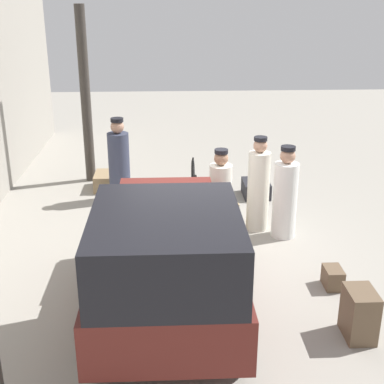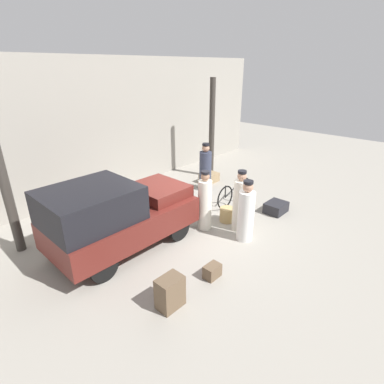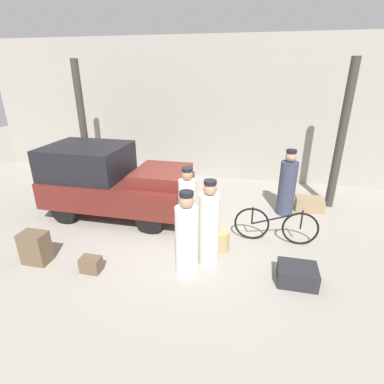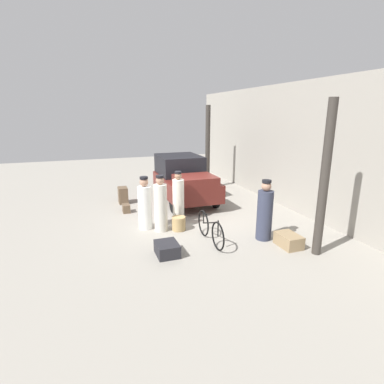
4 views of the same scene
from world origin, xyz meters
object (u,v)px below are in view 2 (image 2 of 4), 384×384
Objects in this scene: suitcase_small_leather at (170,292)px; conductor_in_dark_uniform at (205,203)px; wicker_basket at (227,215)px; porter_carrying_trunk at (205,169)px; trunk_umber_medium at (209,178)px; suitcase_black_upright at (276,207)px; porter_lifting_near_truck at (246,214)px; trunk_large_brown at (212,271)px; truck at (116,214)px; porter_with_bicycle at (240,203)px; bicycle at (235,192)px.

conductor_in_dark_uniform is at bearing 28.71° from suitcase_small_leather.
porter_carrying_trunk reaches higher than wicker_basket.
porter_carrying_trunk is 2.67× the size of suitcase_small_leather.
suitcase_black_upright is (-0.60, -3.18, -0.01)m from trunk_umber_medium.
conductor_in_dark_uniform is (-0.27, 1.14, 0.03)m from porter_lifting_near_truck.
suitcase_small_leather is at bearing 178.10° from trunk_large_brown.
trunk_umber_medium is 1.05× the size of suitcase_black_upright.
wicker_basket reaches higher than trunk_umber_medium.
porter_lifting_near_truck is 0.98× the size of conductor_in_dark_uniform.
wicker_basket is 3.64m from suitcase_small_leather.
trunk_large_brown is (-3.65, -3.35, -0.62)m from porter_carrying_trunk.
truck is 3.24m from porter_with_bicycle.
bicycle is 1.71m from porter_with_bicycle.
porter_carrying_trunk is (4.37, 0.95, -0.16)m from truck.
porter_carrying_trunk is (1.57, 2.57, -0.01)m from porter_with_bicycle.
truck reaches higher than trunk_umber_medium.
porter_with_bicycle is 4.60× the size of trunk_large_brown.
truck is 9.57× the size of trunk_large_brown.
trunk_large_brown is (-1.75, -0.36, -0.59)m from porter_lifting_near_truck.
porter_lifting_near_truck is at bearing -128.96° from porter_with_bicycle.
bicycle reaches higher than suitcase_small_leather.
trunk_large_brown is (0.71, -2.40, -0.79)m from truck.
truck is 5.02× the size of trunk_umber_medium.
bicycle is at bearing -117.03° from trunk_umber_medium.
conductor_in_dark_uniform is at bearing 103.08° from porter_lifting_near_truck.
truck is 4.87m from suitcase_black_upright.
bicycle is at bearing 42.51° from porter_lifting_near_truck.
porter_with_bicycle is 3.38m from suitcase_small_leather.
suitcase_black_upright is (3.72, 0.52, 0.01)m from trunk_large_brown.
trunk_large_brown is 0.58× the size of suitcase_small_leather.
wicker_basket is at bearing 62.84° from porter_lifting_near_truck.
trunk_large_brown is (-1.49, -1.50, -0.62)m from conductor_in_dark_uniform.
conductor_in_dark_uniform is 2.61× the size of suitcase_small_leather.
suitcase_small_leather is at bearing -146.34° from trunk_umber_medium.
porter_with_bicycle is at bearing -50.91° from conductor_in_dark_uniform.
trunk_umber_medium is at bearing 28.37° from porter_carrying_trunk.
trunk_umber_medium is at bearing 40.64° from trunk_large_brown.
porter_with_bicycle is 1.00× the size of porter_carrying_trunk.
trunk_umber_medium is at bearing 62.97° from bicycle.
porter_lifting_near_truck reaches higher than wicker_basket.
truck is 2.13× the size of conductor_in_dark_uniform.
bicycle is at bearing 10.08° from conductor_in_dark_uniform.
porter_with_bicycle is at bearing 171.40° from suitcase_black_upright.
wicker_basket is (2.94, -1.11, -0.72)m from truck.
conductor_in_dark_uniform is 2.36× the size of trunk_umber_medium.
trunk_large_brown is 1.20m from suitcase_small_leather.
wicker_basket is (-1.14, -0.55, -0.18)m from bicycle.
porter_carrying_trunk reaches higher than porter_lifting_near_truck.
truck is 4.15m from bicycle.
truck is at bearing 140.46° from porter_lifting_near_truck.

